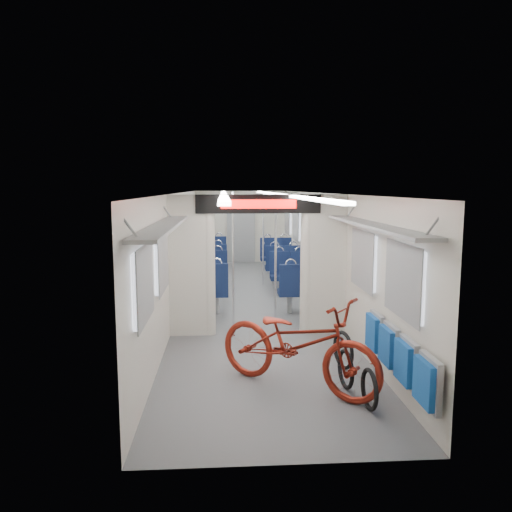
{
  "coord_description": "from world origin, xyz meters",
  "views": [
    {
      "loc": [
        -0.56,
        -10.05,
        2.41
      ],
      "look_at": [
        -0.0,
        -1.56,
        1.24
      ],
      "focal_mm": 35.0,
      "sensor_mm": 36.0,
      "label": 1
    }
  ],
  "objects_px": {
    "bicycle": "(297,343)",
    "bike_hoop_a": "(369,392)",
    "seat_bay_near_right": "(295,278)",
    "stanchion_near_right": "(276,258)",
    "stanchion_far_left": "(233,241)",
    "stanchion_far_right": "(263,239)",
    "flip_bench": "(397,354)",
    "seat_bay_far_left": "(210,256)",
    "seat_bay_far_right": "(280,258)",
    "stanchion_near_left": "(233,261)",
    "bike_hoop_b": "(346,371)",
    "seat_bay_near_left": "(206,278)",
    "bike_hoop_c": "(343,352)"
  },
  "relations": [
    {
      "from": "bicycle",
      "to": "bike_hoop_a",
      "type": "relative_size",
      "value": 4.63
    },
    {
      "from": "seat_bay_near_right",
      "to": "stanchion_near_right",
      "type": "distance_m",
      "value": 1.63
    },
    {
      "from": "bicycle",
      "to": "stanchion_far_left",
      "type": "height_order",
      "value": "stanchion_far_left"
    },
    {
      "from": "seat_bay_near_right",
      "to": "stanchion_far_right",
      "type": "relative_size",
      "value": 0.88
    },
    {
      "from": "flip_bench",
      "to": "seat_bay_far_left",
      "type": "bearing_deg",
      "value": 105.46
    },
    {
      "from": "seat_bay_near_right",
      "to": "seat_bay_far_right",
      "type": "relative_size",
      "value": 0.99
    },
    {
      "from": "seat_bay_far_left",
      "to": "stanchion_far_left",
      "type": "distance_m",
      "value": 1.93
    },
    {
      "from": "seat_bay_far_right",
      "to": "flip_bench",
      "type": "bearing_deg",
      "value": -86.98
    },
    {
      "from": "bicycle",
      "to": "stanchion_near_right",
      "type": "height_order",
      "value": "stanchion_near_right"
    },
    {
      "from": "stanchion_near_left",
      "to": "stanchion_near_right",
      "type": "height_order",
      "value": "same"
    },
    {
      "from": "bicycle",
      "to": "stanchion_far_right",
      "type": "distance_m",
      "value": 6.44
    },
    {
      "from": "bike_hoop_b",
      "to": "bike_hoop_a",
      "type": "bearing_deg",
      "value": -79.02
    },
    {
      "from": "seat_bay_near_left",
      "to": "seat_bay_far_left",
      "type": "xyz_separation_m",
      "value": [
        -0.0,
        3.23,
        -0.0
      ]
    },
    {
      "from": "flip_bench",
      "to": "stanchion_near_right",
      "type": "height_order",
      "value": "stanchion_near_right"
    },
    {
      "from": "seat_bay_near_left",
      "to": "seat_bay_far_left",
      "type": "height_order",
      "value": "seat_bay_near_left"
    },
    {
      "from": "seat_bay_far_left",
      "to": "stanchion_far_left",
      "type": "xyz_separation_m",
      "value": [
        0.59,
        -1.73,
        0.6
      ]
    },
    {
      "from": "bike_hoop_a",
      "to": "seat_bay_far_right",
      "type": "xyz_separation_m",
      "value": [
        -0.08,
        8.08,
        0.33
      ]
    },
    {
      "from": "bike_hoop_a",
      "to": "seat_bay_far_left",
      "type": "height_order",
      "value": "seat_bay_far_left"
    },
    {
      "from": "stanchion_near_left",
      "to": "seat_bay_near_right",
      "type": "bearing_deg",
      "value": 50.63
    },
    {
      "from": "bicycle",
      "to": "stanchion_far_left",
      "type": "distance_m",
      "value": 6.12
    },
    {
      "from": "bike_hoop_b",
      "to": "stanchion_far_right",
      "type": "bearing_deg",
      "value": 94.31
    },
    {
      "from": "bicycle",
      "to": "stanchion_far_right",
      "type": "relative_size",
      "value": 0.94
    },
    {
      "from": "stanchion_near_left",
      "to": "stanchion_far_left",
      "type": "distance_m",
      "value": 3.21
    },
    {
      "from": "bike_hoop_c",
      "to": "bike_hoop_a",
      "type": "bearing_deg",
      "value": -90.56
    },
    {
      "from": "stanchion_near_right",
      "to": "stanchion_far_right",
      "type": "bearing_deg",
      "value": 89.29
    },
    {
      "from": "bike_hoop_c",
      "to": "seat_bay_far_right",
      "type": "xyz_separation_m",
      "value": [
        -0.09,
        6.83,
        0.3
      ]
    },
    {
      "from": "bike_hoop_c",
      "to": "stanchion_near_left",
      "type": "distance_m",
      "value": 2.8
    },
    {
      "from": "bike_hoop_a",
      "to": "stanchion_near_left",
      "type": "height_order",
      "value": "stanchion_near_left"
    },
    {
      "from": "bike_hoop_c",
      "to": "stanchion_near_right",
      "type": "bearing_deg",
      "value": 104.93
    },
    {
      "from": "bicycle",
      "to": "bike_hoop_b",
      "type": "distance_m",
      "value": 0.68
    },
    {
      "from": "seat_bay_near_left",
      "to": "seat_bay_far_left",
      "type": "relative_size",
      "value": 1.0
    },
    {
      "from": "bicycle",
      "to": "seat_bay_near_left",
      "type": "height_order",
      "value": "bicycle"
    },
    {
      "from": "bicycle",
      "to": "seat_bay_far_right",
      "type": "bearing_deg",
      "value": 33.4
    },
    {
      "from": "stanchion_near_left",
      "to": "stanchion_near_right",
      "type": "bearing_deg",
      "value": 16.76
    },
    {
      "from": "bike_hoop_b",
      "to": "stanchion_near_right",
      "type": "height_order",
      "value": "stanchion_near_right"
    },
    {
      "from": "bike_hoop_c",
      "to": "stanchion_far_right",
      "type": "bearing_deg",
      "value": 96.05
    },
    {
      "from": "seat_bay_far_right",
      "to": "stanchion_far_left",
      "type": "relative_size",
      "value": 0.89
    },
    {
      "from": "bike_hoop_c",
      "to": "seat_bay_far_left",
      "type": "relative_size",
      "value": 0.25
    },
    {
      "from": "bike_hoop_a",
      "to": "stanchion_far_right",
      "type": "height_order",
      "value": "stanchion_far_right"
    },
    {
      "from": "stanchion_far_left",
      "to": "bike_hoop_a",
      "type": "bearing_deg",
      "value": -78.56
    },
    {
      "from": "bicycle",
      "to": "seat_bay_near_left",
      "type": "bearing_deg",
      "value": 53.48
    },
    {
      "from": "bike_hoop_c",
      "to": "bicycle",
      "type": "bearing_deg",
      "value": -139.03
    },
    {
      "from": "bike_hoop_b",
      "to": "stanchion_far_right",
      "type": "relative_size",
      "value": 0.21
    },
    {
      "from": "flip_bench",
      "to": "bike_hoop_c",
      "type": "distance_m",
      "value": 1.21
    },
    {
      "from": "bike_hoop_b",
      "to": "seat_bay_near_right",
      "type": "relative_size",
      "value": 0.24
    },
    {
      "from": "bike_hoop_a",
      "to": "seat_bay_near_right",
      "type": "xyz_separation_m",
      "value": [
        -0.08,
        5.1,
        0.33
      ]
    },
    {
      "from": "stanchion_far_left",
      "to": "bike_hoop_c",
      "type": "bearing_deg",
      "value": -75.91
    },
    {
      "from": "seat_bay_near_left",
      "to": "seat_bay_far_left",
      "type": "distance_m",
      "value": 3.23
    },
    {
      "from": "flip_bench",
      "to": "bike_hoop_c",
      "type": "bearing_deg",
      "value": 106.61
    },
    {
      "from": "stanchion_near_right",
      "to": "seat_bay_far_left",
      "type": "bearing_deg",
      "value": 105.46
    }
  ]
}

